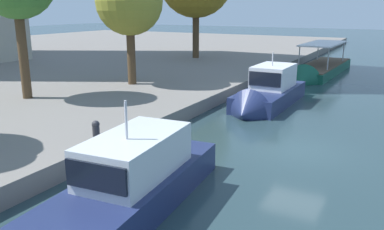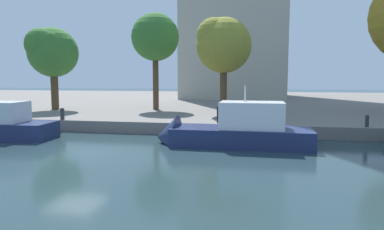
# 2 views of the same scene
# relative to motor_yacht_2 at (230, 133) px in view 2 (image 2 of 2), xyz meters

# --- Properties ---
(ground_plane) EXTENTS (220.00, 220.00, 0.00)m
(ground_plane) POSITION_rel_motor_yacht_2_xyz_m (-7.22, -3.75, -0.69)
(ground_plane) COLOR #23383D
(dock_promenade) EXTENTS (120.00, 55.00, 0.79)m
(dock_promenade) POSITION_rel_motor_yacht_2_xyz_m (-7.22, 30.19, -0.29)
(dock_promenade) COLOR slate
(dock_promenade) RESTS_ON ground_plane
(motor_yacht_2) EXTENTS (8.56, 2.70, 4.21)m
(motor_yacht_2) POSITION_rel_motor_yacht_2_xyz_m (0.00, 0.00, 0.00)
(motor_yacht_2) COLOR navy
(motor_yacht_2) RESTS_ON ground_plane
(mooring_bollard_0) EXTENTS (0.31, 0.31, 0.84)m
(mooring_bollard_0) POSITION_rel_motor_yacht_2_xyz_m (-12.10, 3.12, 0.55)
(mooring_bollard_0) COLOR #2D2D33
(mooring_bollard_0) RESTS_ON dock_promenade
(mooring_bollard_1) EXTENTS (0.24, 0.24, 0.74)m
(mooring_bollard_1) POSITION_rel_motor_yacht_2_xyz_m (7.89, 3.17, 0.50)
(mooring_bollard_1) COLOR #2D2D33
(mooring_bollard_1) RESTS_ON dock_promenade
(tree_0) EXTENTS (4.53, 4.72, 7.56)m
(tree_0) POSITION_rel_motor_yacht_2_xyz_m (-17.22, 9.81, 5.53)
(tree_0) COLOR #4C3823
(tree_0) RESTS_ON dock_promenade
(tree_2) EXTENTS (4.40, 4.40, 8.91)m
(tree_2) POSITION_rel_motor_yacht_2_xyz_m (-8.01, 11.93, 6.70)
(tree_2) COLOR #4C3823
(tree_2) RESTS_ON dock_promenade
(tree_4) EXTENTS (4.49, 4.49, 7.81)m
(tree_4) POSITION_rel_motor_yacht_2_xyz_m (-1.50, 9.20, 5.83)
(tree_4) COLOR #4C3823
(tree_4) RESTS_ON dock_promenade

